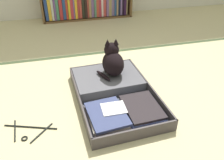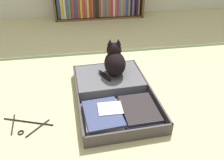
% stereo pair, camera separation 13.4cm
% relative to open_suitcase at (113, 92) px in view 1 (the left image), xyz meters
% --- Properties ---
extents(ground_plane, '(10.00, 10.00, 0.00)m').
position_rel_open_suitcase_xyz_m(ground_plane, '(-0.06, -0.28, -0.04)').
color(ground_plane, '#C8BC8B').
extents(tatami_border, '(4.80, 0.05, 0.00)m').
position_rel_open_suitcase_xyz_m(tatami_border, '(-0.06, 0.78, -0.04)').
color(tatami_border, '#3A492B').
rests_on(tatami_border, ground_plane).
extents(open_suitcase, '(0.61, 0.90, 0.09)m').
position_rel_open_suitcase_xyz_m(open_suitcase, '(0.00, 0.00, 0.00)').
color(open_suitcase, '#3F3839').
rests_on(open_suitcase, ground_plane).
extents(black_cat, '(0.24, 0.26, 0.29)m').
position_rel_open_suitcase_xyz_m(black_cat, '(0.05, 0.20, 0.16)').
color(black_cat, black).
rests_on(black_cat, open_suitcase).
extents(clothes_hanger, '(0.34, 0.23, 0.01)m').
position_rel_open_suitcase_xyz_m(clothes_hanger, '(-0.63, -0.24, -0.04)').
color(clothes_hanger, black).
rests_on(clothes_hanger, ground_plane).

